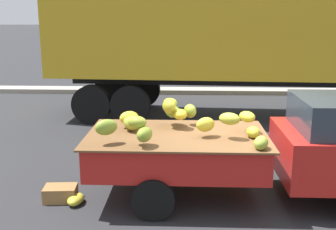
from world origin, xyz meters
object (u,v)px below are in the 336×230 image
at_px(produce_crate, 60,193).
at_px(semi_trailer, 260,29).
at_px(fallen_banana_bunch_near_tailgate, 76,199).
at_px(pickup_truck, 302,147).

bearing_deg(produce_crate, semi_trailer, 54.94).
height_order(fallen_banana_bunch_near_tailgate, produce_crate, produce_crate).
distance_m(pickup_truck, semi_trailer, 5.87).
relative_size(semi_trailer, produce_crate, 23.30).
bearing_deg(produce_crate, fallen_banana_bunch_near_tailgate, -23.74).
xyz_separation_m(semi_trailer, produce_crate, (-4.12, -5.87, -2.42)).
xyz_separation_m(semi_trailer, fallen_banana_bunch_near_tailgate, (-3.84, -5.99, -2.46)).
height_order(semi_trailer, fallen_banana_bunch_near_tailgate, semi_trailer).
bearing_deg(pickup_truck, semi_trailer, 87.95).
xyz_separation_m(pickup_truck, fallen_banana_bunch_near_tailgate, (-3.63, -0.36, -0.81)).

